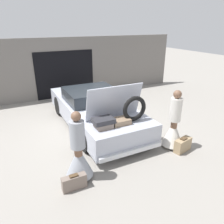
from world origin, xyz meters
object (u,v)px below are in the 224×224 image
at_px(person_left, 79,155).
at_px(suitcase_beside_left_person, 74,182).
at_px(person_right, 174,128).
at_px(suitcase_beside_right_person, 183,145).
at_px(car, 95,109).

height_order(person_left, suitcase_beside_left_person, person_left).
bearing_deg(suitcase_beside_left_person, person_left, 53.93).
bearing_deg(person_left, person_right, 91.17).
height_order(person_left, suitcase_beside_right_person, person_left).
bearing_deg(car, suitcase_beside_right_person, -60.49).
height_order(car, suitcase_beside_left_person, car).
relative_size(person_left, suitcase_beside_right_person, 2.86).
distance_m(person_right, suitcase_beside_left_person, 3.17).
bearing_deg(car, person_left, -119.75).
bearing_deg(person_left, car, 149.41).
relative_size(car, suitcase_beside_right_person, 8.56).
distance_m(person_left, person_right, 2.87).
bearing_deg(person_right, suitcase_beside_right_person, -164.43).
bearing_deg(suitcase_beside_right_person, person_right, 109.12).
height_order(car, suitcase_beside_right_person, car).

